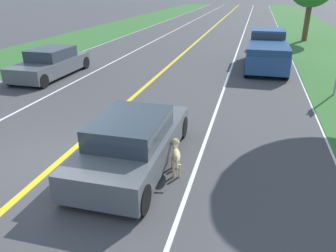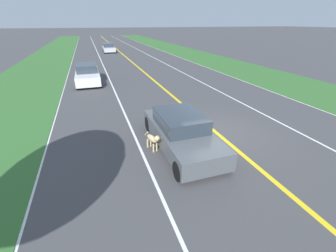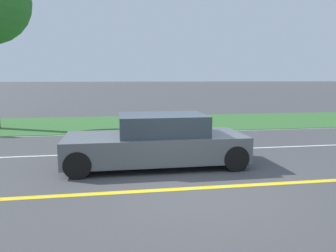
# 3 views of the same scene
# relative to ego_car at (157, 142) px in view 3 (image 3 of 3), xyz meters

# --- Properties ---
(ground_plane) EXTENTS (400.00, 400.00, 0.00)m
(ground_plane) POSITION_rel_ego_car_xyz_m (-1.93, -0.45, -0.62)
(ground_plane) COLOR #424244
(centre_divider_line) EXTENTS (0.18, 160.00, 0.01)m
(centre_divider_line) POSITION_rel_ego_car_xyz_m (-1.93, -0.45, -0.62)
(centre_divider_line) COLOR yellow
(centre_divider_line) RESTS_ON ground
(lane_edge_line_right) EXTENTS (0.14, 160.00, 0.01)m
(lane_edge_line_right) POSITION_rel_ego_car_xyz_m (5.07, -0.45, -0.62)
(lane_edge_line_right) COLOR white
(lane_edge_line_right) RESTS_ON ground
(lane_dash_same_dir) EXTENTS (0.10, 160.00, 0.01)m
(lane_dash_same_dir) POSITION_rel_ego_car_xyz_m (1.57, -0.45, -0.62)
(lane_dash_same_dir) COLOR white
(lane_dash_same_dir) RESTS_ON ground
(grass_verge_right) EXTENTS (6.00, 160.00, 0.03)m
(grass_verge_right) POSITION_rel_ego_car_xyz_m (8.07, -0.45, -0.61)
(grass_verge_right) COLOR #33662D
(grass_verge_right) RESTS_ON ground
(ego_car) EXTENTS (1.88, 4.56, 1.33)m
(ego_car) POSITION_rel_ego_car_xyz_m (0.00, 0.00, 0.00)
(ego_car) COLOR #51565B
(ego_car) RESTS_ON ground
(dog) EXTENTS (0.42, 1.07, 0.75)m
(dog) POSITION_rel_ego_car_xyz_m (1.11, -0.06, -0.16)
(dog) COLOR #D1B784
(dog) RESTS_ON ground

